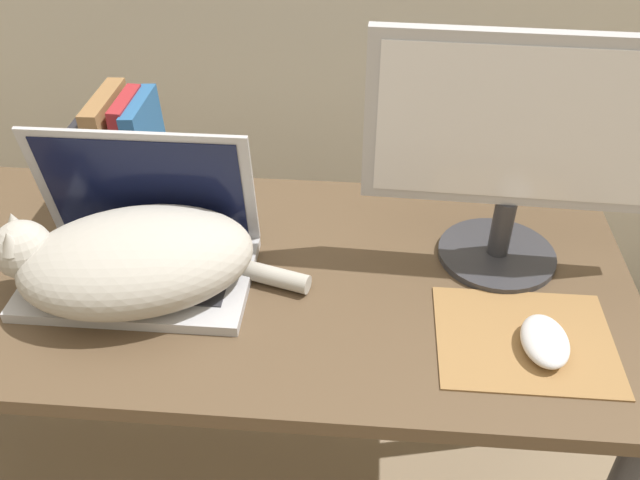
# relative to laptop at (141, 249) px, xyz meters

# --- Properties ---
(desk) EXTENTS (1.45, 0.60, 0.71)m
(desk) POSITION_rel_laptop_xyz_m (0.10, 0.01, -0.13)
(desk) COLOR brown
(desk) RESTS_ON ground_plane
(laptop) EXTENTS (0.37, 0.23, 0.24)m
(laptop) POSITION_rel_laptop_xyz_m (0.00, 0.00, 0.00)
(laptop) COLOR #B7B7BC
(laptop) RESTS_ON desk
(cat) EXTENTS (0.49, 0.33, 0.15)m
(cat) POSITION_rel_laptop_xyz_m (0.01, -0.06, 0.02)
(cat) COLOR #B2ADA3
(cat) RESTS_ON desk
(external_monitor) EXTENTS (0.48, 0.20, 0.40)m
(external_monitor) POSITION_rel_laptop_xyz_m (0.60, 0.09, 0.17)
(external_monitor) COLOR #333338
(external_monitor) RESTS_ON desk
(mousepad) EXTENTS (0.27, 0.22, 0.00)m
(mousepad) POSITION_rel_laptop_xyz_m (0.62, -0.11, -0.05)
(mousepad) COLOR olive
(mousepad) RESTS_ON desk
(computer_mouse) EXTENTS (0.07, 0.11, 0.03)m
(computer_mouse) POSITION_rel_laptop_xyz_m (0.64, -0.13, -0.03)
(computer_mouse) COLOR silver
(computer_mouse) RESTS_ON mousepad
(book_row) EXTENTS (0.14, 0.17, 0.23)m
(book_row) POSITION_rel_laptop_xyz_m (-0.08, 0.19, 0.06)
(book_row) COLOR #232328
(book_row) RESTS_ON desk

